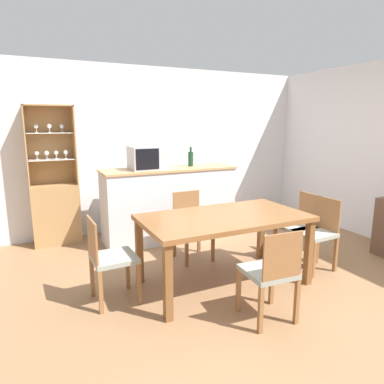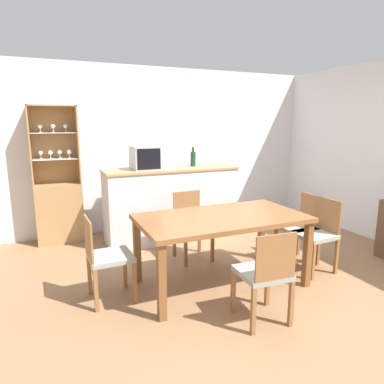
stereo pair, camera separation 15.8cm
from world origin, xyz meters
name	(u,v)px [view 1 (the left image)]	position (x,y,z in m)	size (l,w,h in m)	color
ground_plane	(254,291)	(0.00, 0.00, 0.00)	(18.00, 18.00, 0.00)	#936B47
wall_back	(161,149)	(0.00, 2.63, 1.27)	(6.80, 0.06, 2.55)	silver
kitchen_counter	(169,204)	(-0.16, 1.91, 0.53)	(1.94, 0.61, 1.06)	silver
display_cabinet	(55,203)	(-1.68, 2.43, 0.58)	(0.63, 0.35, 1.93)	tan
dining_table	(224,223)	(-0.19, 0.30, 0.67)	(1.72, 0.94, 0.75)	brown
dining_chair_head_near	(271,273)	(-0.19, -0.48, 0.44)	(0.43, 0.43, 0.84)	#999E93
dining_chair_side_right_far	(299,226)	(0.98, 0.44, 0.44)	(0.41, 0.41, 0.84)	#999E93
dining_chair_side_right_near	(316,233)	(0.98, 0.16, 0.44)	(0.42, 0.42, 0.84)	#999E93
dining_chair_side_left_far	(110,258)	(-1.36, 0.44, 0.44)	(0.41, 0.41, 0.84)	#999E93
dining_chair_head_far	(192,225)	(-0.19, 1.08, 0.44)	(0.41, 0.41, 0.84)	#999E93
microwave	(148,158)	(-0.46, 1.93, 1.22)	(0.50, 0.40, 0.32)	#B7BABF
wine_bottle	(191,158)	(0.22, 1.95, 1.17)	(0.08, 0.08, 0.29)	#193D23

